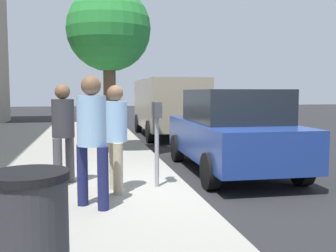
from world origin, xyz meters
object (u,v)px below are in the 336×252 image
(parked_sedan_near, at_px, (231,131))
(street_tree, at_px, (109,31))
(parking_meter, at_px, (157,126))
(pedestrian_bystander, at_px, (92,130))
(parked_van_far, at_px, (168,104))
(trash_bin, at_px, (30,240))
(pedestrian_at_meter, at_px, (116,130))
(parking_officer, at_px, (63,126))

(parked_sedan_near, height_order, street_tree, street_tree)
(parking_meter, distance_m, street_tree, 4.53)
(parking_meter, xyz_separation_m, pedestrian_bystander, (-0.98, 1.06, 0.05))
(parking_meter, height_order, pedestrian_bystander, pedestrian_bystander)
(parked_sedan_near, xyz_separation_m, street_tree, (2.43, 2.44, 2.38))
(parked_van_far, distance_m, trash_bin, 12.19)
(pedestrian_bystander, relative_size, street_tree, 0.42)
(pedestrian_at_meter, bearing_deg, trash_bin, -110.96)
(parking_meter, xyz_separation_m, parking_officer, (0.46, 1.52, -0.02))
(parking_officer, distance_m, parked_sedan_near, 3.58)
(parking_officer, xyz_separation_m, street_tree, (3.51, -0.97, 2.13))
(parked_van_far, bearing_deg, parking_meter, 167.15)
(parking_meter, relative_size, parking_officer, 0.83)
(parking_meter, relative_size, trash_bin, 1.40)
(pedestrian_at_meter, xyz_separation_m, parked_sedan_near, (1.73, -2.58, -0.23))
(pedestrian_at_meter, distance_m, trash_bin, 3.35)
(pedestrian_bystander, bearing_deg, parking_officer, 63.77)
(pedestrian_bystander, relative_size, parking_officer, 1.05)
(parked_sedan_near, bearing_deg, pedestrian_at_meter, 123.80)
(pedestrian_at_meter, height_order, parked_van_far, parked_van_far)
(pedestrian_at_meter, height_order, parked_sedan_near, pedestrian_at_meter)
(pedestrian_bystander, bearing_deg, trash_bin, -145.06)
(parked_van_far, relative_size, trash_bin, 5.17)
(street_tree, distance_m, trash_bin, 7.88)
(parking_officer, bearing_deg, street_tree, 103.63)
(parking_meter, relative_size, parked_van_far, 0.27)
(parked_sedan_near, xyz_separation_m, trash_bin, (-4.93, 3.42, -0.24))
(pedestrian_bystander, distance_m, parking_officer, 1.51)
(parking_meter, distance_m, pedestrian_bystander, 1.44)
(pedestrian_at_meter, distance_m, parking_officer, 1.05)
(pedestrian_at_meter, bearing_deg, parking_officer, 135.85)
(parking_meter, bearing_deg, pedestrian_bystander, 132.69)
(pedestrian_bystander, height_order, trash_bin, pedestrian_bystander)
(parked_sedan_near, relative_size, trash_bin, 4.39)
(pedestrian_at_meter, xyz_separation_m, parking_officer, (0.65, 0.83, 0.02))
(pedestrian_bystander, relative_size, trash_bin, 1.77)
(pedestrian_bystander, bearing_deg, parking_meter, -1.23)
(parking_meter, distance_m, parked_sedan_near, 2.45)
(trash_bin, bearing_deg, pedestrian_bystander, -11.14)
(pedestrian_at_meter, height_order, parking_officer, parking_officer)
(parked_sedan_near, distance_m, parked_van_far, 6.76)
(pedestrian_at_meter, distance_m, parked_sedan_near, 3.11)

